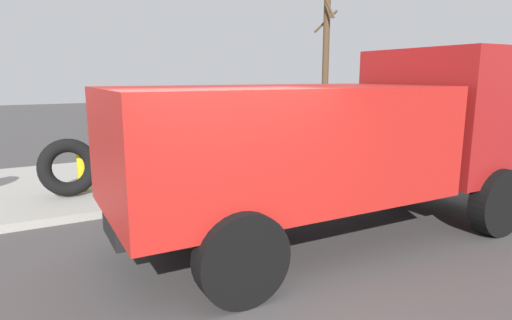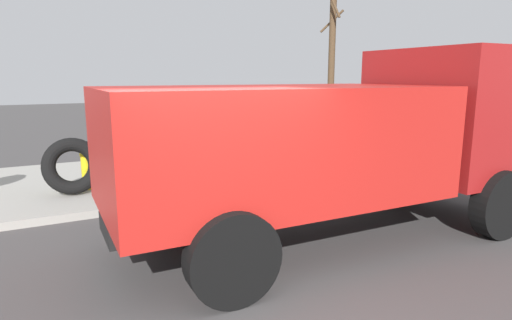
% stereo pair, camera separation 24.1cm
% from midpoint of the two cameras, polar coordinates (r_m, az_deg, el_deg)
% --- Properties ---
extents(ground_plane, '(80.00, 80.00, 0.00)m').
position_cam_midpoint_polar(ground_plane, '(5.09, -2.09, -18.92)').
color(ground_plane, '#423F3F').
extents(sidewalk_curb, '(36.00, 5.00, 0.15)m').
position_cam_midpoint_polar(sidewalk_curb, '(10.91, -17.92, -2.56)').
color(sidewalk_curb, '#99968E').
rests_on(sidewalk_curb, ground).
extents(fire_hydrant, '(0.23, 0.52, 0.87)m').
position_cam_midpoint_polar(fire_hydrant, '(9.82, -22.65, -1.11)').
color(fire_hydrant, yellow).
rests_on(fire_hydrant, sidewalk_curb).
extents(loose_tire, '(1.17, 0.50, 1.19)m').
position_cam_midpoint_polar(loose_tire, '(9.47, -24.22, -0.89)').
color(loose_tire, black).
rests_on(loose_tire, sidewalk_curb).
extents(dump_truck_red, '(7.04, 2.89, 3.00)m').
position_cam_midpoint_polar(dump_truck_red, '(6.95, 10.98, 3.15)').
color(dump_truck_red, red).
rests_on(dump_truck_red, ground).
extents(bare_tree, '(1.16, 1.29, 6.02)m').
position_cam_midpoint_polar(bare_tree, '(13.03, 8.74, 14.18)').
color(bare_tree, '#4C3823').
rests_on(bare_tree, sidewalk_curb).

